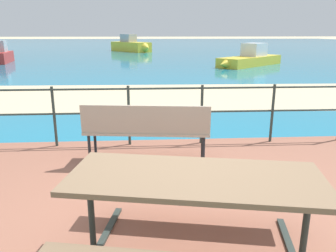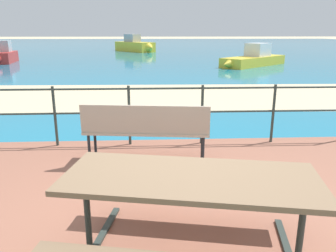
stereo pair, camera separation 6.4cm
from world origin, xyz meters
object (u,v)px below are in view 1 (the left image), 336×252
object	(u,v)px
park_bench	(146,127)
boat_far	(131,46)
picnic_table	(195,197)
boat_mid	(250,59)

from	to	relation	value
park_bench	boat_far	world-z (taller)	boat_far
picnic_table	boat_mid	world-z (taller)	boat_mid
boat_mid	boat_far	bearing A→B (deg)	-105.04
picnic_table	boat_mid	size ratio (longest dim) A/B	0.48
picnic_table	boat_far	world-z (taller)	boat_far
park_bench	boat_far	xyz separation A→B (m)	(-1.37, 28.10, -0.04)
picnic_table	park_bench	size ratio (longest dim) A/B	1.20
park_bench	boat_mid	world-z (taller)	boat_mid
boat_mid	boat_far	world-z (taller)	boat_far
park_bench	boat_far	bearing A→B (deg)	-80.42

